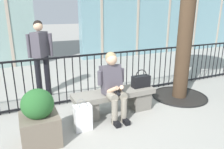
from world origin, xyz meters
The scene contains 8 objects.
ground_plane centered at (0.00, 0.00, 0.00)m, with size 60.00×60.00×0.00m, color #9E9B93.
stone_bench centered at (0.00, 0.00, 0.27)m, with size 1.60×0.44×0.45m.
seated_person_with_phone centered at (-0.08, -0.13, 0.65)m, with size 0.52×0.66×1.21m.
handbag_on_bench centered at (0.58, -0.01, 0.57)m, with size 0.36×0.16×0.36m.
shopping_bag centered at (-0.73, -0.33, 0.22)m, with size 0.28×0.18×0.52m.
bystander_at_railing centered at (-1.08, 1.59, 1.00)m, with size 0.55×0.43×1.71m.
plaza_railing centered at (0.00, 0.83, 0.52)m, with size 9.50×0.04×1.03m.
planter centered at (-1.41, -0.41, 0.39)m, with size 0.54×0.54×0.85m.
Camera 1 is at (-1.62, -3.37, 1.90)m, focal length 33.94 mm.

